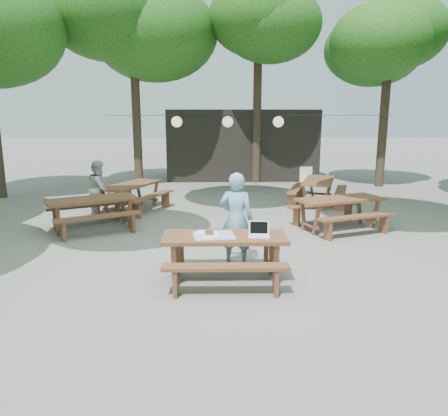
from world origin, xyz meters
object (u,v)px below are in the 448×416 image
Objects in this scene: woman at (236,219)px; second_person at (99,189)px; picnic_table_nw at (93,213)px; main_picnic_table at (225,257)px; plastic_chair at (308,187)px.

woman is 5.08m from second_person.
picnic_table_nw is 1.40m from second_person.
woman is (0.22, 0.76, 0.45)m from main_picnic_table.
woman is 7.39m from plastic_chair.
main_picnic_table is at bearing 87.47° from woman.
picnic_table_nw is 2.68× the size of plastic_chair.
second_person is (-0.17, 1.35, 0.35)m from picnic_table_nw.
main_picnic_table is at bearing -73.80° from picnic_table_nw.
woman reaches higher than second_person.
main_picnic_table is 4.39m from picnic_table_nw.
main_picnic_table and picnic_table_nw have the same top height.
picnic_table_nw is at bearing -23.44° from woman.
second_person reaches higher than main_picnic_table.
plastic_chair is (6.12, 3.08, -0.48)m from second_person.
woman is 1.13× the size of second_person.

